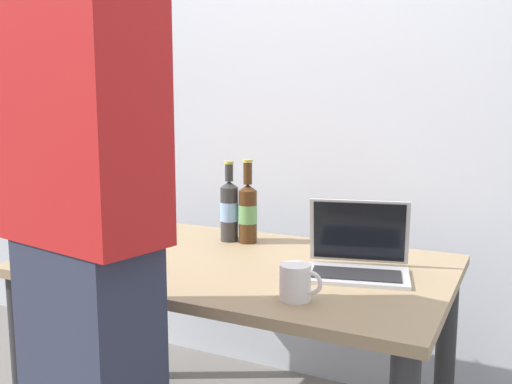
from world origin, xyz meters
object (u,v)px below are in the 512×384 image
(laptop, at_px, (357,256))
(beer_bottle_green, at_px, (248,211))
(person_figure, at_px, (86,243))
(coffee_mug, at_px, (296,282))
(beer_bottle_brown, at_px, (229,209))

(laptop, height_order, beer_bottle_green, beer_bottle_green)
(laptop, bearing_deg, person_figure, -122.38)
(laptop, bearing_deg, beer_bottle_green, 158.09)
(beer_bottle_green, height_order, coffee_mug, beer_bottle_green)
(laptop, xyz_separation_m, person_figure, (-0.47, -0.73, 0.16))
(laptop, xyz_separation_m, beer_bottle_green, (-0.51, 0.20, 0.07))
(beer_bottle_green, xyz_separation_m, coffee_mug, (0.43, -0.54, -0.08))
(beer_bottle_green, distance_m, coffee_mug, 0.69)
(beer_bottle_green, height_order, person_figure, person_figure)
(person_figure, distance_m, coffee_mug, 0.58)
(laptop, height_order, beer_bottle_brown, beer_bottle_brown)
(beer_bottle_green, height_order, beer_bottle_brown, beer_bottle_green)
(beer_bottle_brown, bearing_deg, beer_bottle_green, 4.72)
(person_figure, bearing_deg, beer_bottle_brown, 97.54)
(person_figure, bearing_deg, beer_bottle_green, 92.61)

